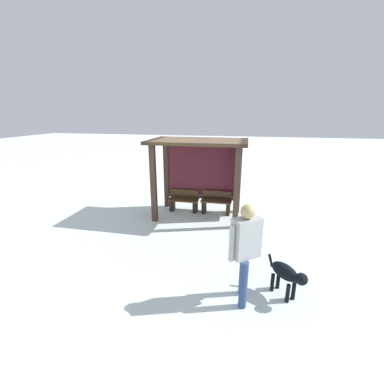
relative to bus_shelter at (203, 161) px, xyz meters
name	(u,v)px	position (x,y,z in m)	size (l,w,h in m)	color
ground_plane	(198,216)	(-0.11, -0.21, -1.77)	(60.00, 60.00, 0.00)	white
bus_shelter	(203,161)	(0.00, 0.00, 0.00)	(2.94, 1.76, 2.46)	#422F25
bench_left_inside	(184,202)	(-0.66, 0.16, -1.46)	(1.01, 0.41, 0.71)	#4E351C
bench_center_inside	(216,204)	(0.45, 0.16, -1.44)	(1.01, 0.38, 0.74)	#523724
person_walking	(245,246)	(1.42, -3.91, -0.68)	(0.58, 0.55, 1.83)	#B2B4B6
dog	(287,274)	(2.17, -3.66, -1.30)	(0.63, 0.69, 0.66)	black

